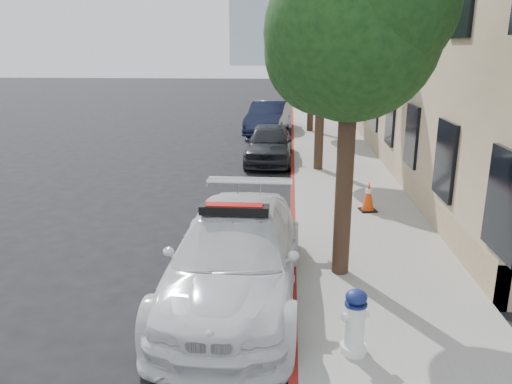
{
  "coord_description": "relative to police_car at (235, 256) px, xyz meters",
  "views": [
    {
      "loc": [
        1.97,
        -10.31,
        4.02
      ],
      "look_at": [
        1.24,
        0.11,
        1.0
      ],
      "focal_mm": 35.0,
      "sensor_mm": 36.0,
      "label": 1
    }
  ],
  "objects": [
    {
      "name": "ground",
      "position": [
        -1.1,
        2.83,
        -0.75
      ],
      "size": [
        120.0,
        120.0,
        0.0
      ],
      "primitive_type": "plane",
      "color": "black",
      "rests_on": "ground"
    },
    {
      "name": "sidewalk",
      "position": [
        2.5,
        12.83,
        -0.68
      ],
      "size": [
        3.2,
        50.0,
        0.15
      ],
      "primitive_type": "cube",
      "color": "gray",
      "rests_on": "ground"
    },
    {
      "name": "curb_strip",
      "position": [
        0.96,
        12.83,
        -0.68
      ],
      "size": [
        0.12,
        50.0,
        0.15
      ],
      "primitive_type": "cube",
      "color": "maroon",
      "rests_on": "ground"
    },
    {
      "name": "building",
      "position": [
        8.1,
        17.83,
        4.25
      ],
      "size": [
        8.0,
        36.0,
        10.0
      ],
      "primitive_type": "cube",
      "color": "tan",
      "rests_on": "ground"
    },
    {
      "name": "tree_near",
      "position": [
        1.83,
        0.82,
        3.52
      ],
      "size": [
        2.92,
        2.82,
        5.62
      ],
      "color": "black",
      "rests_on": "sidewalk"
    },
    {
      "name": "tree_mid",
      "position": [
        1.83,
        8.82,
        3.41
      ],
      "size": [
        2.77,
        2.64,
        5.43
      ],
      "color": "black",
      "rests_on": "sidewalk"
    },
    {
      "name": "tree_far",
      "position": [
        1.83,
        16.82,
        3.64
      ],
      "size": [
        3.1,
        3.0,
        5.81
      ],
      "color": "black",
      "rests_on": "sidewalk"
    },
    {
      "name": "police_car",
      "position": [
        0.0,
        0.0,
        0.0
      ],
      "size": [
        2.19,
        5.19,
        1.64
      ],
      "rotation": [
        0.0,
        0.0,
        -0.02
      ],
      "color": "white",
      "rests_on": "ground"
    },
    {
      "name": "parked_car_mid",
      "position": [
        0.1,
        10.38,
        -0.05
      ],
      "size": [
        1.69,
        4.11,
        1.39
      ],
      "primitive_type": "imported",
      "rotation": [
        0.0,
        0.0,
        -0.01
      ],
      "color": "black",
      "rests_on": "ground"
    },
    {
      "name": "parked_car_far",
      "position": [
        -0.22,
        16.8,
        0.03
      ],
      "size": [
        2.19,
        4.88,
        1.55
      ],
      "primitive_type": "imported",
      "rotation": [
        0.0,
        0.0,
        -0.12
      ],
      "color": "#141A33",
      "rests_on": "ground"
    },
    {
      "name": "fire_hydrant",
      "position": [
        1.75,
        -1.65,
        -0.16
      ],
      "size": [
        0.38,
        0.35,
        0.9
      ],
      "rotation": [
        0.0,
        0.0,
        0.38
      ],
      "color": "white",
      "rests_on": "sidewalk"
    },
    {
      "name": "traffic_cone",
      "position": [
        2.81,
        4.42,
        -0.23
      ],
      "size": [
        0.45,
        0.45,
        0.75
      ],
      "rotation": [
        0.0,
        0.0,
        0.18
      ],
      "color": "black",
      "rests_on": "sidewalk"
    }
  ]
}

